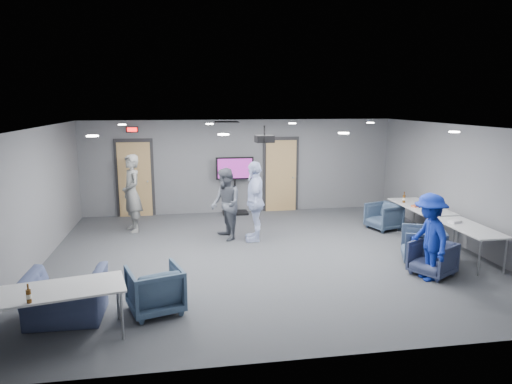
{
  "coord_description": "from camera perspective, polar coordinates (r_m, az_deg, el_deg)",
  "views": [
    {
      "loc": [
        -1.65,
        -9.08,
        3.19
      ],
      "look_at": [
        -0.04,
        0.87,
        1.2
      ],
      "focal_mm": 32.0,
      "sensor_mm": 36.0,
      "label": 1
    }
  ],
  "objects": [
    {
      "name": "bottle_right",
      "position": [
        11.93,
        18.01,
        -0.8
      ],
      "size": [
        0.07,
        0.07,
        0.27
      ],
      "color": "#54300E",
      "rests_on": "table_right_a"
    },
    {
      "name": "chair_right_a",
      "position": [
        12.05,
        15.66,
        -2.96
      ],
      "size": [
        0.92,
        0.91,
        0.67
      ],
      "primitive_type": "imported",
      "rotation": [
        0.0,
        0.0,
        -1.26
      ],
      "color": "#334258",
      "rests_on": "floor"
    },
    {
      "name": "person_d",
      "position": [
        8.84,
        20.83,
        -5.28
      ],
      "size": [
        0.6,
        1.04,
        1.6
      ],
      "primitive_type": "imported",
      "rotation": [
        0.0,
        0.0,
        -1.56
      ],
      "color": "navy",
      "rests_on": "floor"
    },
    {
      "name": "floor",
      "position": [
        9.76,
        1.07,
        -7.91
      ],
      "size": [
        9.0,
        9.0,
        0.0
      ],
      "primitive_type": "plane",
      "color": "#383B3F",
      "rests_on": "ground"
    },
    {
      "name": "wall_left",
      "position": [
        9.69,
        -26.09,
        -0.93
      ],
      "size": [
        0.02,
        8.0,
        2.7
      ],
      "primitive_type": "cube",
      "color": "slate",
      "rests_on": "floor"
    },
    {
      "name": "chair_front_a",
      "position": [
        7.33,
        -12.5,
        -11.8
      ],
      "size": [
        0.98,
        0.99,
        0.73
      ],
      "primitive_type": "imported",
      "rotation": [
        0.0,
        0.0,
        3.45
      ],
      "color": "#3E536B",
      "rests_on": "floor"
    },
    {
      "name": "snack_box",
      "position": [
        11.56,
        19.33,
        -1.65
      ],
      "size": [
        0.22,
        0.19,
        0.04
      ],
      "primitive_type": "cube",
      "rotation": [
        0.0,
        0.0,
        0.37
      ],
      "color": "#BD522F",
      "rests_on": "table_right_a"
    },
    {
      "name": "wall_back",
      "position": [
        13.31,
        -1.97,
        3.22
      ],
      "size": [
        9.0,
        0.02,
        2.7
      ],
      "primitive_type": "cube",
      "color": "slate",
      "rests_on": "floor"
    },
    {
      "name": "downlights",
      "position": [
        9.24,
        1.13,
        8.03
      ],
      "size": [
        6.18,
        3.78,
        0.02
      ],
      "color": "white",
      "rests_on": "ceiling"
    },
    {
      "name": "tv_stand",
      "position": [
        13.1,
        -2.65,
        1.26
      ],
      "size": [
        1.08,
        0.51,
        1.66
      ],
      "color": "black",
      "rests_on": "floor"
    },
    {
      "name": "wall_front",
      "position": [
        5.65,
        8.43,
        -7.98
      ],
      "size": [
        9.0,
        0.02,
        2.7
      ],
      "primitive_type": "cube",
      "color": "slate",
      "rests_on": "floor"
    },
    {
      "name": "chair_right_b",
      "position": [
        9.8,
        20.13,
        -6.28
      ],
      "size": [
        1.04,
        1.03,
        0.73
      ],
      "primitive_type": "imported",
      "rotation": [
        0.0,
        0.0,
        -1.95
      ],
      "color": "#35435B",
      "rests_on": "floor"
    },
    {
      "name": "wrapper",
      "position": [
        10.34,
        23.61,
        -3.4
      ],
      "size": [
        0.28,
        0.23,
        0.05
      ],
      "primitive_type": "cube",
      "rotation": [
        0.0,
        0.0,
        0.31
      ],
      "color": "silver",
      "rests_on": "table_right_b"
    },
    {
      "name": "door_left",
      "position": [
        13.27,
        -14.9,
        1.59
      ],
      "size": [
        1.06,
        0.17,
        2.24
      ],
      "color": "black",
      "rests_on": "wall_back"
    },
    {
      "name": "person_b",
      "position": [
        10.68,
        -3.83,
        -1.53
      ],
      "size": [
        0.81,
        0.95,
        1.7
      ],
      "primitive_type": "imported",
      "rotation": [
        0.0,
        0.0,
        -1.34
      ],
      "color": "#535964",
      "rests_on": "floor"
    },
    {
      "name": "door_right",
      "position": [
        13.51,
        3.12,
        2.11
      ],
      "size": [
        1.06,
        0.17,
        2.24
      ],
      "color": "black",
      "rests_on": "wall_back"
    },
    {
      "name": "chair_front_b",
      "position": [
        7.47,
        -22.76,
        -12.0
      ],
      "size": [
        1.13,
        0.99,
        0.73
      ],
      "primitive_type": "imported",
      "rotation": [
        0.0,
        0.0,
        3.13
      ],
      "color": "#3E486C",
      "rests_on": "floor"
    },
    {
      "name": "chair_right_c",
      "position": [
        9.21,
        21.19,
        -7.75
      ],
      "size": [
        0.96,
        0.95,
        0.65
      ],
      "primitive_type": "imported",
      "rotation": [
        0.0,
        0.0,
        -1.04
      ],
      "color": "#343C5A",
      "rests_on": "floor"
    },
    {
      "name": "table_right_b",
      "position": [
        10.15,
        25.1,
        -4.23
      ],
      "size": [
        0.7,
        1.67,
        0.73
      ],
      "rotation": [
        0.0,
        0.0,
        1.57
      ],
      "color": "#B9BCBF",
      "rests_on": "floor"
    },
    {
      "name": "wall_right",
      "position": [
        11.12,
        24.57,
        0.62
      ],
      "size": [
        0.02,
        8.0,
        2.7
      ],
      "primitive_type": "cube",
      "color": "slate",
      "rests_on": "floor"
    },
    {
      "name": "exit_sign",
      "position": [
        13.1,
        -15.21,
        7.54
      ],
      "size": [
        0.32,
        0.08,
        0.16
      ],
      "color": "black",
      "rests_on": "wall_back"
    },
    {
      "name": "person_c",
      "position": [
        10.57,
        -0.14,
        -1.15
      ],
      "size": [
        0.59,
        1.14,
        1.87
      ],
      "primitive_type": "imported",
      "rotation": [
        0.0,
        0.0,
        -1.7
      ],
      "color": "#C6D4FF",
      "rests_on": "floor"
    },
    {
      "name": "person_a",
      "position": [
        11.72,
        -15.26,
        -0.16
      ],
      "size": [
        0.71,
        0.83,
        1.93
      ],
      "primitive_type": "imported",
      "rotation": [
        0.0,
        0.0,
        -1.16
      ],
      "color": "gray",
      "rests_on": "floor"
    },
    {
      "name": "projector",
      "position": [
        10.05,
        1.07,
        6.67
      ],
      "size": [
        0.41,
        0.39,
        0.37
      ],
      "rotation": [
        0.0,
        0.0,
        0.06
      ],
      "color": "black",
      "rests_on": "ceiling"
    },
    {
      "name": "hvac_diffuser",
      "position": [
        11.94,
        -3.69,
        8.72
      ],
      "size": [
        0.6,
        0.6,
        0.03
      ],
      "primitive_type": "cube",
      "color": "black",
      "rests_on": "ceiling"
    },
    {
      "name": "bottle_front",
      "position": [
        6.47,
        -26.53,
        -11.54
      ],
      "size": [
        0.07,
        0.07,
        0.25
      ],
      "color": "#54300E",
      "rests_on": "table_front_left"
    },
    {
      "name": "ceiling",
      "position": [
        9.24,
        1.14,
        8.12
      ],
      "size": [
        9.0,
        9.0,
        0.0
      ],
      "primitive_type": "plane",
      "rotation": [
        3.14,
        0.0,
        0.0
      ],
      "color": "silver",
      "rests_on": "wall_back"
    },
    {
      "name": "table_front_left",
      "position": [
        6.82,
        -24.36,
        -11.41
      ],
      "size": [
        2.05,
        1.2,
        0.73
      ],
      "rotation": [
        0.0,
        0.0,
        0.22
      ],
      "color": "#B9BCBF",
      "rests_on": "floor"
    },
    {
      "name": "table_right_a",
      "position": [
        11.71,
        19.93,
        -1.84
      ],
      "size": [
        0.81,
        1.95,
        0.73
      ],
      "rotation": [
        0.0,
        0.0,
        1.57
      ],
      "color": "#B9BCBF",
      "rests_on": "floor"
    }
  ]
}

